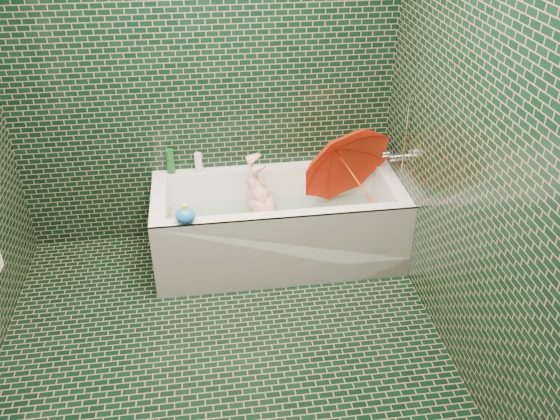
{
  "coord_description": "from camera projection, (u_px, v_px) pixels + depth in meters",
  "views": [
    {
      "loc": [
        -0.03,
        -2.41,
        2.55
      ],
      "look_at": [
        0.43,
        0.82,
        0.51
      ],
      "focal_mm": 38.0,
      "sensor_mm": 36.0,
      "label": 1
    }
  ],
  "objects": [
    {
      "name": "soap_bottle_b",
      "position": [
        379.0,
        159.0,
        4.38
      ],
      "size": [
        0.11,
        0.11,
        0.21
      ],
      "primitive_type": "imported",
      "rotation": [
        0.0,
        0.0,
        0.18
      ],
      "color": "#511D6E",
      "rests_on": "bathtub"
    },
    {
      "name": "bottle_left_tall",
      "position": [
        170.0,
        161.0,
        4.15
      ],
      "size": [
        0.08,
        0.08,
        0.18
      ],
      "primitive_type": "cylinder",
      "rotation": [
        0.0,
        0.0,
        -0.37
      ],
      "color": "#14481F",
      "rests_on": "bathtub"
    },
    {
      "name": "soap_bottle_c",
      "position": [
        359.0,
        160.0,
        4.37
      ],
      "size": [
        0.16,
        0.16,
        0.16
      ],
      "primitive_type": "imported",
      "rotation": [
        0.0,
        0.0,
        0.41
      ],
      "color": "#14481F",
      "rests_on": "bathtub"
    },
    {
      "name": "umbrella",
      "position": [
        354.0,
        177.0,
        4.02
      ],
      "size": [
        0.88,
        0.97,
        0.9
      ],
      "primitive_type": "imported",
      "rotation": [
        0.39,
        -0.22,
        0.26
      ],
      "color": "red",
      "rests_on": "bathtub"
    },
    {
      "name": "bath_mat",
      "position": [
        278.0,
        237.0,
        4.21
      ],
      "size": [
        1.35,
        0.47,
        0.01
      ],
      "primitive_type": "cube",
      "color": "green",
      "rests_on": "bathtub"
    },
    {
      "name": "floor",
      "position": [
        225.0,
        366.0,
        3.38
      ],
      "size": [
        2.8,
        2.8,
        0.0
      ],
      "primitive_type": "plane",
      "color": "black",
      "rests_on": "ground"
    },
    {
      "name": "child",
      "position": [
        269.0,
        219.0,
        4.12
      ],
      "size": [
        0.96,
        0.35,
        0.4
      ],
      "primitive_type": "imported",
      "rotation": [
        -1.37,
        0.0,
        -1.56
      ],
      "color": "#F2AE97",
      "rests_on": "bathtub"
    },
    {
      "name": "rubber_duck",
      "position": [
        334.0,
        159.0,
        4.29
      ],
      "size": [
        0.11,
        0.09,
        0.09
      ],
      "rotation": [
        0.0,
        0.0,
        -0.35
      ],
      "color": "yellow",
      "rests_on": "bathtub"
    },
    {
      "name": "soap_bottle_a",
      "position": [
        379.0,
        159.0,
        4.38
      ],
      "size": [
        0.13,
        0.13,
        0.26
      ],
      "primitive_type": "imported",
      "rotation": [
        0.0,
        0.0,
        -0.34
      ],
      "color": "white",
      "rests_on": "bathtub"
    },
    {
      "name": "bottle_right_tall",
      "position": [
        363.0,
        145.0,
        4.3
      ],
      "size": [
        0.07,
        0.07,
        0.23
      ],
      "primitive_type": "cylinder",
      "rotation": [
        0.0,
        0.0,
        -0.34
      ],
      "color": "#14481F",
      "rests_on": "bathtub"
    },
    {
      "name": "bathtub",
      "position": [
        278.0,
        232.0,
        4.17
      ],
      "size": [
        1.7,
        0.75,
        0.55
      ],
      "color": "white",
      "rests_on": "floor"
    },
    {
      "name": "water",
      "position": [
        278.0,
        220.0,
        4.13
      ],
      "size": [
        1.48,
        0.53,
        0.0
      ],
      "primitive_type": "cube",
      "color": "silver",
      "rests_on": "bathtub"
    },
    {
      "name": "faucet",
      "position": [
        398.0,
        152.0,
        3.97
      ],
      "size": [
        0.18,
        0.19,
        0.55
      ],
      "color": "silver",
      "rests_on": "wall_right"
    },
    {
      "name": "wall_back",
      "position": [
        202.0,
        73.0,
        3.89
      ],
      "size": [
        2.8,
        0.0,
        2.8
      ],
      "primitive_type": "plane",
      "rotation": [
        1.57,
        0.0,
        0.0
      ],
      "color": "black",
      "rests_on": "floor"
    },
    {
      "name": "wall_right",
      "position": [
        480.0,
        156.0,
        2.87
      ],
      "size": [
        0.0,
        2.8,
        2.8
      ],
      "primitive_type": "plane",
      "rotation": [
        1.57,
        0.0,
        -1.57
      ],
      "color": "black",
      "rests_on": "floor"
    },
    {
      "name": "bottle_right_pump",
      "position": [
        372.0,
        149.0,
        4.32
      ],
      "size": [
        0.06,
        0.06,
        0.17
      ],
      "primitive_type": "cylinder",
      "rotation": [
        0.0,
        0.0,
        0.22
      ],
      "color": "silver",
      "rests_on": "bathtub"
    },
    {
      "name": "bath_toy",
      "position": [
        185.0,
        215.0,
        3.62
      ],
      "size": [
        0.13,
        0.11,
        0.12
      ],
      "rotation": [
        0.0,
        0.0,
        0.02
      ],
      "color": "blue",
      "rests_on": "bathtub"
    },
    {
      "name": "bottle_left_short",
      "position": [
        198.0,
        163.0,
        4.16
      ],
      "size": [
        0.06,
        0.06,
        0.15
      ],
      "primitive_type": "cylinder",
      "rotation": [
        0.0,
        0.0,
        -0.07
      ],
      "color": "white",
      "rests_on": "bathtub"
    }
  ]
}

